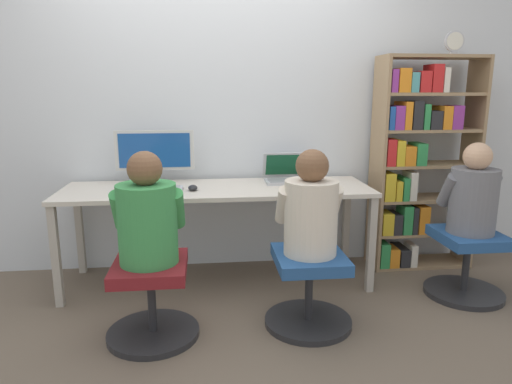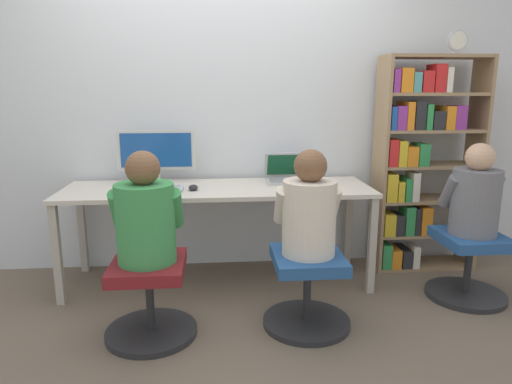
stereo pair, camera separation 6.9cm
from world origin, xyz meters
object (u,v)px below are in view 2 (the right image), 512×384
object	(u,v)px
person_at_laptop	(309,210)
office_chair_left	(150,296)
desk_clock	(458,41)
office_chair_side	(468,264)
keyboard	(151,189)
person_near_shelf	(475,196)
office_chair_right	(307,288)
bookshelf	(417,162)
person_at_monitor	(145,216)
laptop	(290,176)
desktop_monitor	(156,154)

from	to	relation	value
person_at_laptop	office_chair_left	bearing A→B (deg)	-177.46
desk_clock	office_chair_side	distance (m)	1.59
keyboard	person_near_shelf	bearing A→B (deg)	-8.83
office_chair_right	keyboard	bearing A→B (deg)	147.67
keyboard	bookshelf	size ratio (longest dim) A/B	0.27
office_chair_left	person_near_shelf	xyz separation A→B (m)	(2.10, 0.33, 0.47)
person_at_laptop	desk_clock	world-z (taller)	desk_clock
person_at_laptop	bookshelf	xyz separation A→B (m)	(1.02, 0.85, 0.13)
person_at_monitor	bookshelf	world-z (taller)	bookshelf
person_at_monitor	person_near_shelf	distance (m)	2.12
laptop	person_at_laptop	world-z (taller)	person_at_laptop
office_chair_left	person_at_laptop	size ratio (longest dim) A/B	0.86
laptop	office_chair_left	size ratio (longest dim) A/B	0.71
office_chair_right	person_at_monitor	size ratio (longest dim) A/B	0.85
desk_clock	person_at_laptop	bearing A→B (deg)	-147.20
laptop	office_chair_right	xyz separation A→B (m)	(-0.03, -0.87, -0.52)
office_chair_left	bookshelf	bearing A→B (deg)	24.62
office_chair_side	laptop	bearing A→B (deg)	152.99
keyboard	person_at_monitor	world-z (taller)	person_at_monitor
office_chair_right	person_near_shelf	world-z (taller)	person_near_shelf
office_chair_left	bookshelf	distance (m)	2.23
person_at_laptop	person_near_shelf	distance (m)	1.21
office_chair_left	bookshelf	xyz separation A→B (m)	(1.94, 0.89, 0.61)
desktop_monitor	laptop	size ratio (longest dim) A/B	1.54
desk_clock	bookshelf	bearing A→B (deg)	161.87
desktop_monitor	person_at_laptop	size ratio (longest dim) A/B	0.93
laptop	keyboard	xyz separation A→B (m)	(-1.02, -0.24, -0.03)
desktop_monitor	desk_clock	distance (m)	2.34
bookshelf	office_chair_side	xyz separation A→B (m)	(0.15, -0.57, -0.61)
person_at_laptop	person_at_monitor	bearing A→B (deg)	-177.73
office_chair_right	desk_clock	xyz separation A→B (m)	(1.22, 0.79, 1.50)
office_chair_left	person_near_shelf	distance (m)	2.18
desktop_monitor	person_near_shelf	distance (m)	2.24
laptop	person_at_laptop	bearing A→B (deg)	-91.97
person_at_monitor	desk_clock	distance (m)	2.51
person_at_monitor	desk_clock	bearing A→B (deg)	20.97
person_at_laptop	office_chair_side	bearing A→B (deg)	13.43
desk_clock	person_at_monitor	bearing A→B (deg)	-159.03
office_chair_right	person_near_shelf	xyz separation A→B (m)	(1.17, 0.29, 0.47)
bookshelf	keyboard	bearing A→B (deg)	-173.44
desktop_monitor	person_at_laptop	distance (m)	1.35
bookshelf	person_at_monitor	bearing A→B (deg)	-155.49
person_at_monitor	person_at_laptop	bearing A→B (deg)	2.27
laptop	bookshelf	bearing A→B (deg)	-0.73
office_chair_left	bookshelf	size ratio (longest dim) A/B	0.32
person_at_laptop	desk_clock	bearing A→B (deg)	32.80
bookshelf	desktop_monitor	bearing A→B (deg)	178.42
desktop_monitor	keyboard	bearing A→B (deg)	-92.65
bookshelf	person_near_shelf	xyz separation A→B (m)	(0.15, -0.57, -0.14)
office_chair_right	person_at_laptop	xyz separation A→B (m)	(0.00, 0.00, 0.48)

